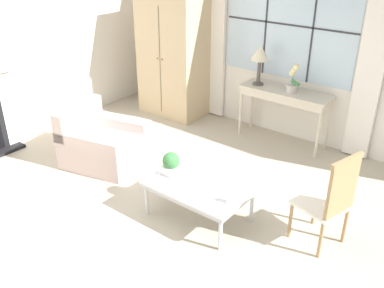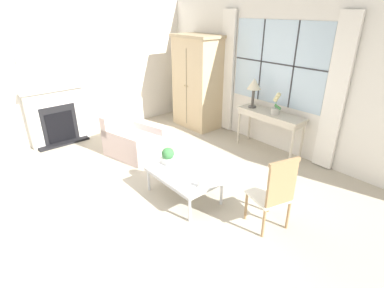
{
  "view_description": "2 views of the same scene",
  "coord_description": "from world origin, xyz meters",
  "px_view_note": "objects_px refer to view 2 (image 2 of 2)",
  "views": [
    {
      "loc": [
        2.66,
        -2.62,
        2.87
      ],
      "look_at": [
        -0.0,
        0.8,
        0.67
      ],
      "focal_mm": 40.0,
      "sensor_mm": 36.0,
      "label": 1
    },
    {
      "loc": [
        3.31,
        -1.89,
        2.62
      ],
      "look_at": [
        0.22,
        0.74,
        0.75
      ],
      "focal_mm": 28.0,
      "sensor_mm": 36.0,
      "label": 2
    }
  ],
  "objects_px": {
    "coffee_table": "(184,175)",
    "fireplace": "(56,111)",
    "armoire": "(197,82)",
    "side_chair_wooden": "(275,191)",
    "console_table": "(271,117)",
    "pillar_candle": "(200,184)",
    "armchair_upholstered": "(135,141)",
    "potted_orchid": "(276,106)",
    "potted_plant_small": "(168,156)",
    "table_lamp": "(254,85)"
  },
  "relations": [
    {
      "from": "potted_orchid",
      "to": "armchair_upholstered",
      "type": "height_order",
      "value": "potted_orchid"
    },
    {
      "from": "table_lamp",
      "to": "coffee_table",
      "type": "xyz_separation_m",
      "value": [
        0.61,
        -2.25,
        -0.86
      ]
    },
    {
      "from": "armoire",
      "to": "armchair_upholstered",
      "type": "xyz_separation_m",
      "value": [
        0.38,
        -1.94,
        -0.79
      ]
    },
    {
      "from": "armoire",
      "to": "console_table",
      "type": "relative_size",
      "value": 1.57
    },
    {
      "from": "potted_orchid",
      "to": "console_table",
      "type": "bearing_deg",
      "value": 169.11
    },
    {
      "from": "armoire",
      "to": "side_chair_wooden",
      "type": "distance_m",
      "value": 3.88
    },
    {
      "from": "console_table",
      "to": "fireplace",
      "type": "bearing_deg",
      "value": -136.03
    },
    {
      "from": "pillar_candle",
      "to": "table_lamp",
      "type": "bearing_deg",
      "value": 114.38
    },
    {
      "from": "armoire",
      "to": "potted_orchid",
      "type": "xyz_separation_m",
      "value": [
        2.09,
        0.09,
        -0.08
      ]
    },
    {
      "from": "armoire",
      "to": "pillar_candle",
      "type": "bearing_deg",
      "value": -40.58
    },
    {
      "from": "side_chair_wooden",
      "to": "pillar_candle",
      "type": "bearing_deg",
      "value": -150.16
    },
    {
      "from": "pillar_candle",
      "to": "side_chair_wooden",
      "type": "bearing_deg",
      "value": 29.84
    },
    {
      "from": "fireplace",
      "to": "armchair_upholstered",
      "type": "relative_size",
      "value": 1.86
    },
    {
      "from": "fireplace",
      "to": "console_table",
      "type": "xyz_separation_m",
      "value": [
        3.08,
        2.97,
        0.02
      ]
    },
    {
      "from": "armoire",
      "to": "potted_plant_small",
      "type": "bearing_deg",
      "value": -50.52
    },
    {
      "from": "table_lamp",
      "to": "pillar_candle",
      "type": "distance_m",
      "value": 2.66
    },
    {
      "from": "potted_plant_small",
      "to": "armoire",
      "type": "bearing_deg",
      "value": 129.48
    },
    {
      "from": "armchair_upholstered",
      "to": "side_chair_wooden",
      "type": "height_order",
      "value": "side_chair_wooden"
    },
    {
      "from": "armoire",
      "to": "side_chair_wooden",
      "type": "bearing_deg",
      "value": -26.93
    },
    {
      "from": "console_table",
      "to": "table_lamp",
      "type": "height_order",
      "value": "table_lamp"
    },
    {
      "from": "fireplace",
      "to": "side_chair_wooden",
      "type": "bearing_deg",
      "value": 13.92
    },
    {
      "from": "coffee_table",
      "to": "fireplace",
      "type": "bearing_deg",
      "value": -167.66
    },
    {
      "from": "armoire",
      "to": "armchair_upholstered",
      "type": "distance_m",
      "value": 2.13
    },
    {
      "from": "armchair_upholstered",
      "to": "coffee_table",
      "type": "xyz_separation_m",
      "value": [
        1.78,
        -0.22,
        0.12
      ]
    },
    {
      "from": "armchair_upholstered",
      "to": "potted_plant_small",
      "type": "xyz_separation_m",
      "value": [
        1.39,
        -0.21,
        0.29
      ]
    },
    {
      "from": "console_table",
      "to": "potted_plant_small",
      "type": "xyz_separation_m",
      "value": [
        -0.22,
        -2.26,
        -0.16
      ]
    },
    {
      "from": "coffee_table",
      "to": "potted_orchid",
      "type": "bearing_deg",
      "value": 91.76
    },
    {
      "from": "potted_orchid",
      "to": "pillar_candle",
      "type": "relative_size",
      "value": 3.61
    },
    {
      "from": "potted_plant_small",
      "to": "pillar_candle",
      "type": "distance_m",
      "value": 0.83
    },
    {
      "from": "coffee_table",
      "to": "pillar_candle",
      "type": "xyz_separation_m",
      "value": [
        0.44,
        -0.07,
        0.09
      ]
    },
    {
      "from": "armoire",
      "to": "console_table",
      "type": "height_order",
      "value": "armoire"
    },
    {
      "from": "coffee_table",
      "to": "armchair_upholstered",
      "type": "bearing_deg",
      "value": 173.08
    },
    {
      "from": "potted_plant_small",
      "to": "pillar_candle",
      "type": "relative_size",
      "value": 2.24
    },
    {
      "from": "potted_orchid",
      "to": "side_chair_wooden",
      "type": "height_order",
      "value": "potted_orchid"
    },
    {
      "from": "armoire",
      "to": "pillar_candle",
      "type": "xyz_separation_m",
      "value": [
        2.6,
        -2.22,
        -0.58
      ]
    },
    {
      "from": "armchair_upholstered",
      "to": "potted_plant_small",
      "type": "height_order",
      "value": "armchair_upholstered"
    },
    {
      "from": "side_chair_wooden",
      "to": "potted_plant_small",
      "type": "xyz_separation_m",
      "value": [
        -1.66,
        -0.41,
        -0.02
      ]
    },
    {
      "from": "armchair_upholstered",
      "to": "side_chair_wooden",
      "type": "relative_size",
      "value": 1.08
    },
    {
      "from": "fireplace",
      "to": "armoire",
      "type": "height_order",
      "value": "fireplace"
    },
    {
      "from": "fireplace",
      "to": "potted_orchid",
      "type": "bearing_deg",
      "value": 42.88
    },
    {
      "from": "armoire",
      "to": "side_chair_wooden",
      "type": "relative_size",
      "value": 2.0
    },
    {
      "from": "console_table",
      "to": "armoire",
      "type": "bearing_deg",
      "value": -176.85
    },
    {
      "from": "potted_orchid",
      "to": "potted_plant_small",
      "type": "distance_m",
      "value": 2.3
    },
    {
      "from": "armchair_upholstered",
      "to": "side_chair_wooden",
      "type": "xyz_separation_m",
      "value": [
        3.05,
        0.2,
        0.31
      ]
    },
    {
      "from": "console_table",
      "to": "armchair_upholstered",
      "type": "xyz_separation_m",
      "value": [
        -1.61,
        -2.05,
        -0.45
      ]
    },
    {
      "from": "armoire",
      "to": "potted_plant_small",
      "type": "xyz_separation_m",
      "value": [
        1.77,
        -2.15,
        -0.5
      ]
    },
    {
      "from": "side_chair_wooden",
      "to": "armoire",
      "type": "bearing_deg",
      "value": 153.07
    },
    {
      "from": "table_lamp",
      "to": "coffee_table",
      "type": "height_order",
      "value": "table_lamp"
    },
    {
      "from": "console_table",
      "to": "pillar_candle",
      "type": "xyz_separation_m",
      "value": [
        0.61,
        -2.33,
        -0.24
      ]
    },
    {
      "from": "side_chair_wooden",
      "to": "pillar_candle",
      "type": "relative_size",
      "value": 9.04
    }
  ]
}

